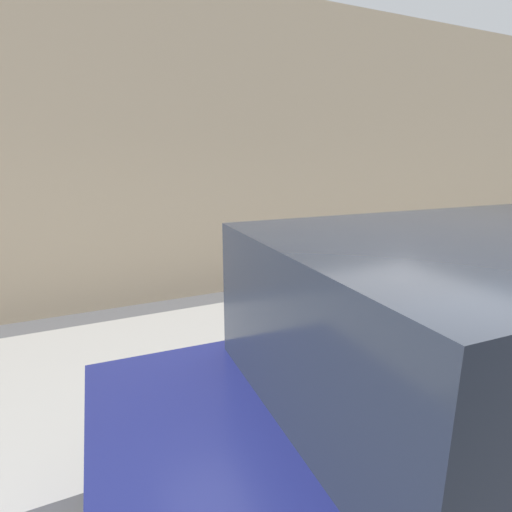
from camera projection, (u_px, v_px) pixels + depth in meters
The scene contains 4 objects.
ground_plane at pixel (385, 507), 2.61m from camera, with size 60.00×60.00×0.00m, color #515154.
sidewalk at pixel (248, 351), 4.52m from camera, with size 24.00×2.80×0.14m.
building_facade at pixel (184, 150), 6.04m from camera, with size 24.00×0.30×4.60m.
parking_meter at pixel (256, 274), 3.33m from camera, with size 0.19×0.12×1.57m.
Camera 1 is at (-1.67, -1.56, 2.24)m, focal length 28.00 mm.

